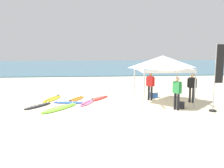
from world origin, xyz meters
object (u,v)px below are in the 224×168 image
(surfboard_red, at_px, (98,98))
(cooler_box, at_px, (154,95))
(surfboard_orange, at_px, (76,99))
(person_black, at_px, (192,86))
(canopy_tent, at_px, (163,62))
(surfboard_yellow, at_px, (52,99))
(banner_flag, at_px, (217,81))
(person_green, at_px, (177,91))
(surfboard_black, at_px, (38,106))
(person_red, at_px, (150,84))
(gear_bag_near_tent, at_px, (181,105))
(surfboard_pink, at_px, (87,102))
(surfboard_lime, at_px, (60,108))
(surfboard_blue, at_px, (69,102))

(surfboard_red, relative_size, cooler_box, 4.03)
(surfboard_orange, xyz_separation_m, person_black, (6.82, -1.38, 0.95))
(canopy_tent, height_order, cooler_box, canopy_tent)
(surfboard_yellow, relative_size, person_black, 1.30)
(surfboard_orange, bearing_deg, banner_flag, -25.62)
(cooler_box, bearing_deg, banner_flag, -58.02)
(person_green, bearing_deg, surfboard_orange, 150.85)
(surfboard_black, bearing_deg, surfboard_orange, 39.15)
(person_red, distance_m, gear_bag_near_tent, 2.45)
(gear_bag_near_tent, bearing_deg, surfboard_orange, 155.90)
(person_red, bearing_deg, banner_flag, -47.00)
(surfboard_yellow, relative_size, surfboard_pink, 1.18)
(surfboard_orange, distance_m, gear_bag_near_tent, 6.30)
(surfboard_pink, xyz_separation_m, surfboard_lime, (-1.44, -1.15, -0.00))
(surfboard_pink, height_order, person_black, person_black)
(surfboard_lime, relative_size, gear_bag_near_tent, 4.15)
(banner_flag, bearing_deg, surfboard_orange, 154.38)
(surfboard_blue, height_order, gear_bag_near_tent, gear_bag_near_tent)
(person_green, xyz_separation_m, cooler_box, (-0.38, 3.07, -0.79))
(person_red, bearing_deg, surfboard_yellow, 172.06)
(cooler_box, bearing_deg, person_red, -120.08)
(surfboard_black, xyz_separation_m, gear_bag_near_tent, (7.71, -0.97, 0.10))
(canopy_tent, distance_m, surfboard_pink, 4.96)
(surfboard_black, relative_size, cooler_box, 3.59)
(surfboard_lime, bearing_deg, surfboard_pink, 38.62)
(surfboard_yellow, xyz_separation_m, surfboard_black, (-0.47, -1.82, 0.00))
(surfboard_orange, xyz_separation_m, cooler_box, (4.95, 0.10, 0.16))
(canopy_tent, distance_m, cooler_box, 2.54)
(surfboard_blue, distance_m, gear_bag_near_tent, 6.34)
(surfboard_pink, bearing_deg, canopy_tent, -2.03)
(surfboard_lime, xyz_separation_m, banner_flag, (7.87, -1.26, 1.54))
(surfboard_pink, bearing_deg, banner_flag, -20.58)
(person_red, xyz_separation_m, banner_flag, (2.62, -2.81, 0.59))
(person_red, bearing_deg, canopy_tent, -44.87)
(person_black, height_order, person_red, same)
(person_green, xyz_separation_m, banner_flag, (1.83, -0.46, 0.59))
(canopy_tent, distance_m, person_green, 2.29)
(surfboard_blue, height_order, person_black, person_black)
(surfboard_lime, bearing_deg, gear_bag_near_tent, -3.56)
(surfboard_lime, xyz_separation_m, person_black, (7.53, 0.79, 0.95))
(surfboard_lime, distance_m, person_red, 5.56)
(person_black, height_order, banner_flag, banner_flag)
(surfboard_blue, bearing_deg, canopy_tent, -2.85)
(surfboard_red, bearing_deg, banner_flag, -31.37)
(surfboard_pink, relative_size, gear_bag_near_tent, 3.16)
(surfboard_yellow, bearing_deg, surfboard_red, -2.87)
(surfboard_blue, relative_size, gear_bag_near_tent, 3.21)
(surfboard_yellow, distance_m, surfboard_lime, 2.51)
(surfboard_black, xyz_separation_m, surfboard_orange, (1.96, 1.60, -0.00))
(surfboard_red, bearing_deg, surfboard_yellow, 177.13)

